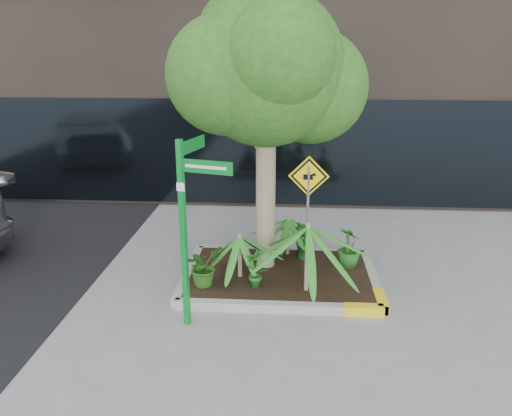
{
  "coord_description": "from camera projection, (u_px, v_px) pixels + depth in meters",
  "views": [
    {
      "loc": [
        0.32,
        -7.6,
        3.87
      ],
      "look_at": [
        -0.21,
        0.2,
        1.35
      ],
      "focal_mm": 35.0,
      "sensor_mm": 36.0,
      "label": 1
    }
  ],
  "objects": [
    {
      "name": "ground",
      "position": [
        267.0,
        288.0,
        8.43
      ],
      "size": [
        80.0,
        80.0,
        0.0
      ],
      "primitive_type": "plane",
      "color": "gray",
      "rests_on": "ground"
    },
    {
      "name": "planter",
      "position": [
        281.0,
        275.0,
        8.64
      ],
      "size": [
        3.35,
        2.36,
        0.15
      ],
      "color": "#9E9E99",
      "rests_on": "ground"
    },
    {
      "name": "tree",
      "position": [
        266.0,
        68.0,
        7.95
      ],
      "size": [
        3.25,
        2.88,
        4.87
      ],
      "color": "gray",
      "rests_on": "ground"
    },
    {
      "name": "palm_front",
      "position": [
        308.0,
        227.0,
        7.71
      ],
      "size": [
        1.29,
        1.29,
        1.43
      ],
      "color": "gray",
      "rests_on": "ground"
    },
    {
      "name": "palm_left",
      "position": [
        240.0,
        236.0,
        8.29
      ],
      "size": [
        0.88,
        0.88,
        0.98
      ],
      "color": "gray",
      "rests_on": "ground"
    },
    {
      "name": "palm_back",
      "position": [
        288.0,
        219.0,
        9.22
      ],
      "size": [
        0.84,
        0.84,
        0.93
      ],
      "color": "gray",
      "rests_on": "ground"
    },
    {
      "name": "shrub_a",
      "position": [
        203.0,
        266.0,
        8.11
      ],
      "size": [
        0.81,
        0.81,
        0.66
      ],
      "primitive_type": "imported",
      "rotation": [
        0.0,
        0.0,
        1.05
      ],
      "color": "#245A19",
      "rests_on": "planter"
    },
    {
      "name": "shrub_b",
      "position": [
        349.0,
        247.0,
        8.79
      ],
      "size": [
        0.57,
        0.57,
        0.73
      ],
      "primitive_type": "imported",
      "rotation": [
        0.0,
        0.0,
        2.24
      ],
      "color": "#215C1B",
      "rests_on": "planter"
    },
    {
      "name": "shrub_c",
      "position": [
        256.0,
        268.0,
        8.02
      ],
      "size": [
        0.49,
        0.49,
        0.69
      ],
      "primitive_type": "imported",
      "rotation": [
        0.0,
        0.0,
        3.63
      ],
      "color": "#1D5F1D",
      "rests_on": "planter"
    },
    {
      "name": "shrub_d",
      "position": [
        305.0,
        240.0,
        9.07
      ],
      "size": [
        0.51,
        0.51,
        0.75
      ],
      "primitive_type": "imported",
      "rotation": [
        0.0,
        0.0,
        4.97
      ],
      "color": "#1A5C1E",
      "rests_on": "planter"
    },
    {
      "name": "street_sign_post",
      "position": [
        188.0,
        214.0,
        6.85
      ],
      "size": [
        0.78,
        0.94,
        2.73
      ],
      "rotation": [
        0.0,
        0.0,
        -0.27
      ],
      "color": "#0B822B",
      "rests_on": "ground"
    },
    {
      "name": "cattle_sign",
      "position": [
        308.0,
        198.0,
        7.96
      ],
      "size": [
        0.65,
        0.11,
        2.11
      ],
      "rotation": [
        0.0,
        0.0,
        -0.02
      ],
      "color": "slate",
      "rests_on": "ground"
    }
  ]
}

